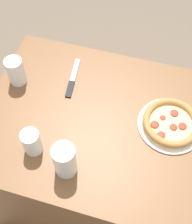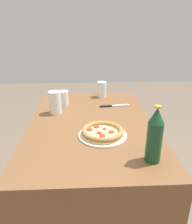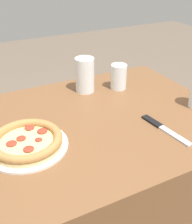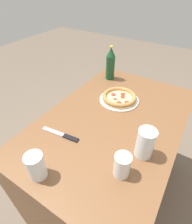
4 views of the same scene
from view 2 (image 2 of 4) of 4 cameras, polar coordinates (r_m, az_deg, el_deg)
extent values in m
plane|color=#6B5B4C|center=(1.81, -0.99, -25.61)|extent=(8.00, 8.00, 0.00)
cube|color=brown|center=(1.54, -1.08, -15.85)|extent=(1.16, 0.75, 0.78)
cylinder|color=silver|center=(1.18, 1.71, -6.06)|extent=(0.26, 0.26, 0.01)
cylinder|color=#E5C689|center=(1.17, 1.72, -5.63)|extent=(0.22, 0.22, 0.01)
cylinder|color=#EACC7F|center=(1.17, 1.72, -5.30)|extent=(0.20, 0.20, 0.00)
torus|color=#AD7A42|center=(1.17, 1.73, -5.00)|extent=(0.23, 0.23, 0.03)
ellipsoid|color=#A83323|center=(1.13, 1.68, -6.14)|extent=(0.03, 0.03, 0.01)
ellipsoid|color=#A83323|center=(1.16, 0.85, -5.39)|extent=(0.03, 0.03, 0.01)
ellipsoid|color=#A83323|center=(1.20, 2.23, -4.34)|extent=(0.02, 0.02, 0.01)
ellipsoid|color=#A83323|center=(1.19, -1.60, -4.54)|extent=(0.03, 0.03, 0.01)
ellipsoid|color=#A83323|center=(1.22, 0.21, -3.82)|extent=(0.03, 0.03, 0.01)
ellipsoid|color=#A83323|center=(1.17, 4.06, -5.15)|extent=(0.03, 0.03, 0.01)
cylinder|color=white|center=(1.79, 1.48, 5.91)|extent=(0.08, 0.08, 0.13)
cylinder|color=silver|center=(1.80, 1.48, 5.24)|extent=(0.06, 0.06, 0.08)
cylinder|color=white|center=(1.47, -10.64, 2.45)|extent=(0.08, 0.08, 0.15)
cylinder|color=black|center=(1.48, -10.59, 1.77)|extent=(0.07, 0.07, 0.11)
cylinder|color=white|center=(1.61, -8.44, 3.55)|extent=(0.07, 0.07, 0.11)
cylinder|color=beige|center=(1.61, -8.41, 3.04)|extent=(0.06, 0.06, 0.07)
cylinder|color=#194728|center=(0.97, 14.90, -7.59)|extent=(0.07, 0.07, 0.18)
cone|color=#194728|center=(0.92, 15.65, -0.83)|extent=(0.06, 0.06, 0.06)
cylinder|color=gold|center=(0.90, 15.88, 1.31)|extent=(0.03, 0.03, 0.01)
cube|color=black|center=(1.59, 2.61, 1.53)|extent=(0.04, 0.09, 0.01)
cube|color=silver|center=(1.61, 6.41, 1.74)|extent=(0.04, 0.13, 0.01)
camera|label=1|loc=(1.39, -38.27, 40.14)|focal=50.00mm
camera|label=3|loc=(1.22, 41.34, 16.06)|focal=45.00mm
camera|label=4|loc=(1.96, -12.61, 25.00)|focal=28.00mm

